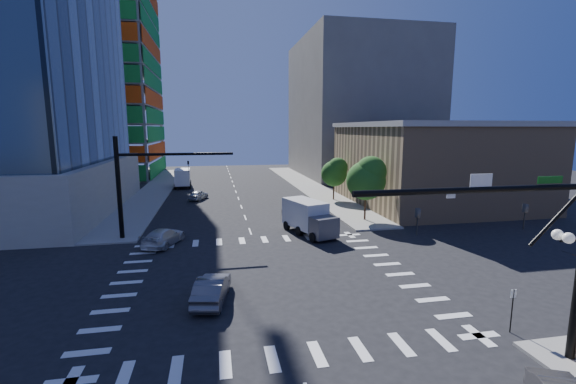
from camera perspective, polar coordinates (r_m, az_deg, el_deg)
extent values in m
plane|color=black|center=(26.13, -3.13, -12.65)|extent=(160.00, 160.00, 0.00)
cube|color=silver|center=(26.13, -3.13, -12.64)|extent=(20.00, 20.00, 0.01)
cube|color=gray|center=(66.62, 2.87, 0.98)|extent=(5.00, 60.00, 0.15)
cube|color=gray|center=(65.41, -18.92, 0.33)|extent=(5.00, 60.00, 0.15)
cube|color=#198D33|center=(88.04, -19.39, 18.49)|extent=(0.12, 24.00, 49.00)
cube|color=#DE460D|center=(78.72, -30.43, 18.91)|extent=(24.00, 0.12, 49.00)
cube|color=tan|center=(54.18, 20.59, 3.71)|extent=(20.00, 22.00, 10.00)
cube|color=gray|center=(53.97, 20.91, 9.31)|extent=(20.50, 22.50, 0.60)
cube|color=#5F5955|center=(84.69, 10.26, 12.08)|extent=(24.00, 30.00, 28.00)
cylinder|color=black|center=(15.99, 26.61, 0.29)|extent=(10.00, 0.24, 0.24)
cylinder|color=black|center=(18.56, 35.23, -2.76)|extent=(2.50, 0.14, 2.50)
imported|color=black|center=(17.45, 31.57, -3.10)|extent=(0.16, 0.20, 1.00)
imported|color=black|center=(14.82, 18.57, -4.18)|extent=(0.16, 0.20, 1.00)
cube|color=white|center=(15.94, 26.70, 1.53)|extent=(0.90, 0.04, 0.50)
cube|color=#0B5012|center=(17.93, 34.32, 1.50)|extent=(1.10, 0.04, 0.28)
cylinder|color=black|center=(19.37, 36.58, -5.79)|extent=(1.20, 0.08, 0.08)
sphere|color=white|center=(19.13, 35.07, -5.20)|extent=(0.44, 0.44, 0.44)
sphere|color=white|center=(18.80, 36.16, -5.53)|extent=(0.44, 0.44, 0.44)
cylinder|color=black|center=(36.83, -23.78, 0.55)|extent=(0.40, 0.40, 9.00)
cylinder|color=black|center=(35.74, -16.23, 5.40)|extent=(10.00, 0.24, 0.24)
imported|color=black|center=(35.75, -14.55, 3.71)|extent=(0.16, 0.20, 1.00)
cylinder|color=#382316|center=(42.00, 11.33, -2.49)|extent=(0.20, 0.20, 2.27)
sphere|color=#124412|center=(41.48, 11.47, 1.68)|extent=(4.16, 4.16, 4.16)
sphere|color=#356B23|center=(41.25, 12.18, 2.98)|extent=(3.25, 3.25, 3.25)
cylinder|color=#382316|center=(53.22, 6.77, -0.07)|extent=(0.20, 0.20, 1.92)
sphere|color=#124412|center=(52.86, 6.83, 2.72)|extent=(3.52, 3.52, 3.52)
sphere|color=#356B23|center=(52.61, 7.36, 3.58)|extent=(2.75, 2.75, 2.75)
cylinder|color=black|center=(22.23, 30.24, -15.00)|extent=(0.06, 0.06, 2.20)
cube|color=silver|center=(21.90, 30.44, -12.84)|extent=(0.30, 0.03, 0.40)
imported|color=black|center=(41.74, 1.09, -3.22)|extent=(2.31, 4.97, 1.38)
imported|color=silver|center=(34.47, -17.96, -6.34)|extent=(3.69, 5.40, 1.45)
imported|color=silver|center=(54.97, -13.16, -0.41)|extent=(3.03, 4.30, 1.36)
imported|color=#535258|center=(23.10, -11.22, -13.88)|extent=(2.37, 4.73, 1.49)
cube|color=silver|center=(35.78, 3.31, -3.48)|extent=(3.73, 5.34, 2.52)
cube|color=#43434B|center=(35.93, 3.30, -4.46)|extent=(2.67, 2.36, 1.84)
cube|color=white|center=(67.32, -15.32, 2.29)|extent=(2.52, 4.99, 2.55)
cube|color=#43434B|center=(67.40, -15.30, 1.75)|extent=(2.32, 1.84, 1.87)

